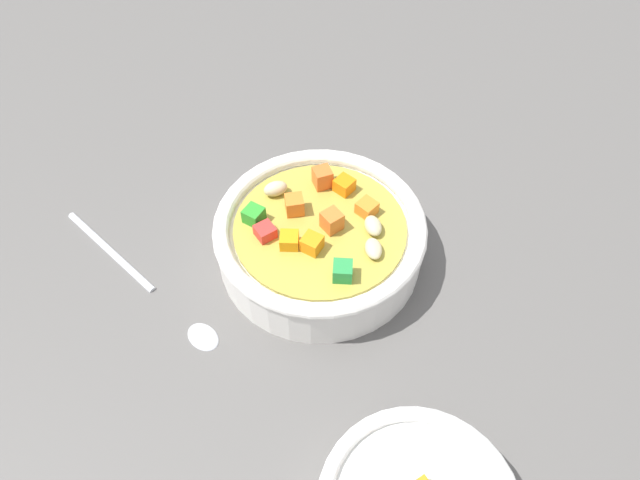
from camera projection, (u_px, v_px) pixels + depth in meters
ground_plane at (320, 261)px, 58.36cm from camera, size 140.00×140.00×2.00cm
soup_bowl_main at (320, 237)px, 55.27cm from camera, size 20.15×20.15×6.59cm
spoon at (150, 287)px, 54.80cm from camera, size 23.12×3.20×0.85cm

